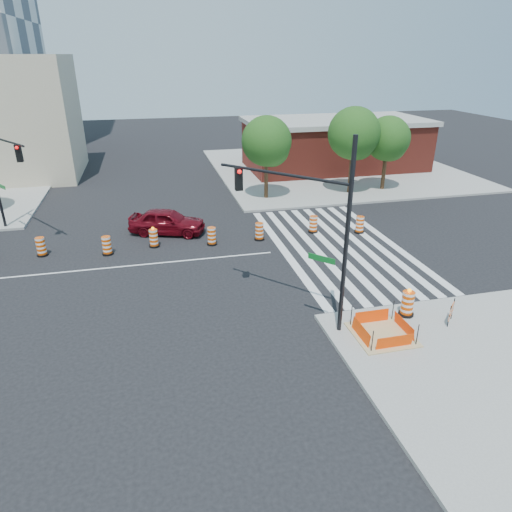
% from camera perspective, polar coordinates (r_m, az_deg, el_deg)
% --- Properties ---
extents(ground, '(120.00, 120.00, 0.00)m').
position_cam_1_polar(ground, '(24.38, -14.28, -1.09)').
color(ground, black).
rests_on(ground, ground).
extents(sidewalk_ne, '(22.00, 22.00, 0.15)m').
position_cam_1_polar(sidewalk_ne, '(44.81, 9.59, 10.80)').
color(sidewalk_ne, gray).
rests_on(sidewalk_ne, ground).
extents(crosswalk_east, '(6.75, 13.50, 0.01)m').
position_cam_1_polar(crosswalk_east, '(26.35, 10.15, 1.24)').
color(crosswalk_east, silver).
rests_on(crosswalk_east, ground).
extents(lane_centerline, '(14.00, 0.12, 0.01)m').
position_cam_1_polar(lane_centerline, '(24.38, -14.28, -1.08)').
color(lane_centerline, silver).
rests_on(lane_centerline, ground).
extents(excavation_pit, '(2.20, 2.20, 0.90)m').
position_cam_1_polar(excavation_pit, '(18.33, 15.48, -9.31)').
color(excavation_pit, tan).
rests_on(excavation_pit, ground).
extents(brick_storefront, '(16.50, 8.50, 4.60)m').
position_cam_1_polar(brick_storefront, '(44.37, 9.79, 13.62)').
color(brick_storefront, maroon).
rests_on(brick_storefront, ground).
extents(red_coupe, '(4.87, 3.23, 1.54)m').
position_cam_1_polar(red_coupe, '(28.06, -11.05, 4.27)').
color(red_coupe, '#5E0811').
rests_on(red_coupe, ground).
extents(signal_pole_se, '(3.89, 4.26, 7.46)m').
position_cam_1_polar(signal_pole_se, '(17.00, 6.62, 5.19)').
color(signal_pole_se, black).
rests_on(signal_pole_se, ground).
extents(pit_drum, '(0.62, 0.62, 1.23)m').
position_cam_1_polar(pit_drum, '(19.71, 18.40, -5.73)').
color(pit_drum, black).
rests_on(pit_drum, ground).
extents(barricade, '(0.60, 0.59, 0.94)m').
position_cam_1_polar(barricade, '(19.79, 23.23, -6.37)').
color(barricade, '#DD4904').
rests_on(barricade, ground).
extents(tree_north_c, '(3.59, 3.59, 6.10)m').
position_cam_1_polar(tree_north_c, '(33.65, 1.38, 13.82)').
color(tree_north_c, '#382314').
rests_on(tree_north_c, ground).
extents(tree_north_d, '(3.87, 3.87, 6.58)m').
position_cam_1_polar(tree_north_d, '(35.74, 12.16, 14.42)').
color(tree_north_d, '#382314').
rests_on(tree_north_d, ground).
extents(tree_north_e, '(3.43, 3.41, 5.79)m').
position_cam_1_polar(tree_north_e, '(37.46, 16.14, 13.63)').
color(tree_north_e, '#382314').
rests_on(tree_north_e, ground).
extents(median_drum_2, '(0.60, 0.60, 1.02)m').
position_cam_1_polar(median_drum_2, '(27.14, -25.27, 0.99)').
color(median_drum_2, black).
rests_on(median_drum_2, ground).
extents(median_drum_3, '(0.60, 0.60, 1.02)m').
position_cam_1_polar(median_drum_3, '(25.98, -18.14, 1.17)').
color(median_drum_3, black).
rests_on(median_drum_3, ground).
extents(median_drum_4, '(0.60, 0.60, 1.18)m').
position_cam_1_polar(median_drum_4, '(26.34, -12.66, 2.15)').
color(median_drum_4, black).
rests_on(median_drum_4, ground).
extents(median_drum_5, '(0.60, 0.60, 1.02)m').
position_cam_1_polar(median_drum_5, '(26.11, -5.56, 2.42)').
color(median_drum_5, black).
rests_on(median_drum_5, ground).
extents(median_drum_6, '(0.60, 0.60, 1.02)m').
position_cam_1_polar(median_drum_6, '(26.69, 0.42, 3.02)').
color(median_drum_6, black).
rests_on(median_drum_6, ground).
extents(median_drum_7, '(0.60, 0.60, 1.02)m').
position_cam_1_polar(median_drum_7, '(28.07, 7.17, 3.90)').
color(median_drum_7, black).
rests_on(median_drum_7, ground).
extents(median_drum_8, '(0.60, 0.60, 1.02)m').
position_cam_1_polar(median_drum_8, '(28.48, 12.83, 3.78)').
color(median_drum_8, black).
rests_on(median_drum_8, ground).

